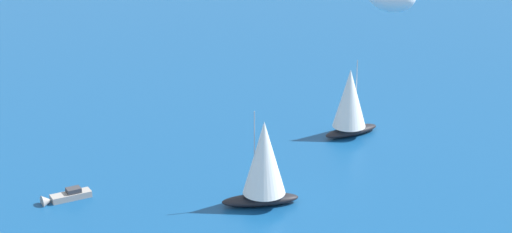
# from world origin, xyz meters

# --- Properties ---
(sailboat_far_port) EXTENTS (9.21, 8.46, 12.63)m
(sailboat_far_port) POSITION_xyz_m (40.40, -0.98, 5.76)
(sailboat_far_port) COLOR black
(sailboat_far_port) RESTS_ON ground_plane
(sailboat_outer_ring_a) EXTENTS (8.23, 10.86, 13.87)m
(sailboat_outer_ring_a) POSITION_xyz_m (11.74, 3.79, 6.33)
(sailboat_outer_ring_a) COLOR black
(sailboat_outer_ring_a) RESTS_ON ground_plane
(motorboat_outer_ring_b) EXTENTS (6.39, 6.03, 2.03)m
(motorboat_outer_ring_b) POSITION_xyz_m (3.71, 30.47, 0.55)
(motorboat_outer_ring_b) COLOR #9E9993
(motorboat_outer_ring_b) RESTS_ON ground_plane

